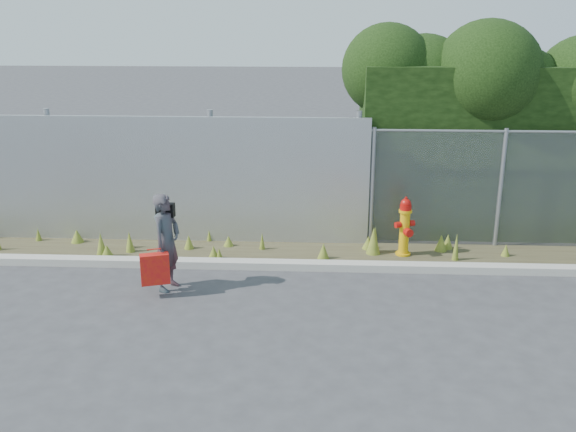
# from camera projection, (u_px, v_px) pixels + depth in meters

# --- Properties ---
(ground) EXTENTS (80.00, 80.00, 0.00)m
(ground) POSITION_uv_depth(u_px,v_px,m) (306.00, 322.00, 8.39)
(ground) COLOR #39393B
(ground) RESTS_ON ground
(curb) EXTENTS (16.00, 0.22, 0.12)m
(curb) POSITION_uv_depth(u_px,v_px,m) (308.00, 265.00, 10.08)
(curb) COLOR #AEAA9E
(curb) RESTS_ON ground
(weed_strip) EXTENTS (16.00, 1.21, 0.52)m
(weed_strip) POSITION_uv_depth(u_px,v_px,m) (285.00, 248.00, 10.66)
(weed_strip) COLOR #423C26
(weed_strip) RESTS_ON ground
(corrugated_fence) EXTENTS (8.50, 0.21, 2.30)m
(corrugated_fence) POSITION_uv_depth(u_px,v_px,m) (122.00, 179.00, 11.06)
(corrugated_fence) COLOR #A9ACB0
(corrugated_fence) RESTS_ON ground
(chainlink_fence) EXTENTS (6.50, 0.07, 2.05)m
(chainlink_fence) POSITION_uv_depth(u_px,v_px,m) (564.00, 189.00, 10.72)
(chainlink_fence) COLOR gray
(chainlink_fence) RESTS_ON ground
(hedge) EXTENTS (7.68, 2.19, 3.77)m
(hedge) POSITION_uv_depth(u_px,v_px,m) (553.00, 116.00, 11.36)
(hedge) COLOR black
(hedge) RESTS_ON ground
(fire_hydrant) EXTENTS (0.34, 0.30, 1.01)m
(fire_hydrant) POSITION_uv_depth(u_px,v_px,m) (405.00, 228.00, 10.49)
(fire_hydrant) COLOR #DEA60B
(fire_hydrant) RESTS_ON ground
(woman) EXTENTS (0.50, 0.61, 1.44)m
(woman) POSITION_uv_depth(u_px,v_px,m) (167.00, 242.00, 9.18)
(woman) COLOR #0E585E
(woman) RESTS_ON ground
(red_tote_bag) EXTENTS (0.40, 0.15, 0.53)m
(red_tote_bag) POSITION_uv_depth(u_px,v_px,m) (155.00, 269.00, 9.00)
(red_tote_bag) COLOR red
(black_shoulder_bag) EXTENTS (0.27, 0.11, 0.20)m
(black_shoulder_bag) POSITION_uv_depth(u_px,v_px,m) (165.00, 210.00, 9.16)
(black_shoulder_bag) COLOR black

